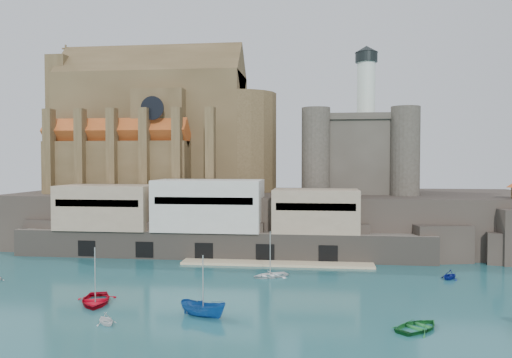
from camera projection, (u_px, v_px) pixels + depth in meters
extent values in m
plane|color=#1A5057|center=(249.00, 294.00, 60.48)|extent=(300.00, 300.00, 0.00)
cube|color=black|center=(275.00, 217.00, 100.00)|extent=(100.00, 34.00, 10.00)
cube|color=black|center=(54.00, 236.00, 88.19)|extent=(9.00, 5.00, 6.00)
cube|color=black|center=(141.00, 237.00, 86.30)|extent=(9.00, 5.00, 6.00)
cube|color=black|center=(238.00, 239.00, 84.29)|extent=(9.00, 5.00, 6.00)
cube|color=black|center=(340.00, 241.00, 82.28)|extent=(9.00, 5.00, 6.00)
cube|color=black|center=(440.00, 243.00, 80.39)|extent=(9.00, 5.00, 6.00)
cube|color=#696054|center=(220.00, 244.00, 83.68)|extent=(70.00, 6.00, 4.50)
cube|color=#D3BA8C|center=(277.00, 263.00, 78.10)|extent=(30.00, 4.00, 0.40)
cube|color=black|center=(87.00, 248.00, 83.42)|extent=(3.00, 0.40, 2.60)
cube|color=black|center=(145.00, 249.00, 82.24)|extent=(3.00, 0.40, 2.60)
cube|color=black|center=(204.00, 251.00, 81.06)|extent=(3.00, 0.40, 2.60)
cube|color=black|center=(265.00, 252.00, 79.88)|extent=(3.00, 0.40, 2.60)
cube|color=black|center=(328.00, 253.00, 78.69)|extent=(3.00, 0.40, 2.60)
cube|color=#9D866A|center=(108.00, 207.00, 86.82)|extent=(16.00, 9.00, 7.50)
cube|color=beige|center=(209.00, 205.00, 84.68)|extent=(18.00, 9.00, 8.50)
cube|color=#9D866A|center=(316.00, 211.00, 82.58)|extent=(14.00, 8.00, 7.00)
cube|color=brown|center=(153.00, 134.00, 104.47)|extent=(38.00, 14.00, 24.00)
cube|color=brown|center=(152.00, 76.00, 104.05)|extent=(38.00, 13.01, 13.01)
cylinder|color=brown|center=(242.00, 143.00, 102.29)|extent=(14.00, 14.00, 20.00)
cube|color=brown|center=(171.00, 143.00, 104.06)|extent=(10.00, 20.00, 20.00)
cube|color=brown|center=(117.00, 167.00, 95.76)|extent=(28.00, 5.00, 10.00)
cube|color=brown|center=(149.00, 166.00, 114.61)|extent=(28.00, 5.00, 10.00)
cube|color=#B84F1F|center=(116.00, 133.00, 95.53)|extent=(28.00, 5.66, 5.66)
cube|color=#B84F1F|center=(149.00, 138.00, 114.38)|extent=(28.00, 5.66, 5.66)
cube|color=brown|center=(67.00, 125.00, 106.64)|extent=(4.00, 10.00, 28.00)
cylinder|color=black|center=(152.00, 108.00, 91.90)|extent=(4.40, 0.30, 4.40)
cube|color=brown|center=(49.00, 152.00, 94.09)|extent=(1.60, 2.20, 16.00)
cube|color=brown|center=(81.00, 152.00, 93.36)|extent=(1.60, 2.20, 16.00)
cube|color=brown|center=(112.00, 151.00, 92.63)|extent=(1.60, 2.20, 16.00)
cube|color=brown|center=(144.00, 151.00, 91.89)|extent=(1.60, 2.20, 16.00)
cube|color=brown|center=(177.00, 151.00, 91.16)|extent=(1.60, 2.20, 16.00)
cube|color=brown|center=(210.00, 151.00, 90.43)|extent=(1.60, 2.20, 16.00)
cube|color=#403B32|center=(356.00, 157.00, 98.68)|extent=(16.00, 16.00, 14.00)
cube|color=#403B32|center=(357.00, 120.00, 98.42)|extent=(17.00, 17.00, 1.20)
cylinder|color=#403B32|center=(316.00, 151.00, 91.66)|extent=(5.20, 5.20, 16.00)
cylinder|color=#403B32|center=(405.00, 151.00, 89.76)|extent=(5.20, 5.20, 16.00)
cylinder|color=#403B32|center=(316.00, 153.00, 107.53)|extent=(5.20, 5.20, 16.00)
cylinder|color=#403B32|center=(392.00, 153.00, 105.64)|extent=(5.20, 5.20, 16.00)
cylinder|color=silver|center=(366.00, 92.00, 99.98)|extent=(3.60, 3.60, 12.00)
cylinder|color=black|center=(366.00, 57.00, 99.73)|extent=(4.40, 4.40, 2.00)
cone|color=black|center=(366.00, 49.00, 99.68)|extent=(4.60, 4.60, 1.40)
cube|color=black|center=(506.00, 248.00, 78.73)|extent=(6.00, 5.00, 5.00)
cylinder|color=brown|center=(512.00, 197.00, 82.73)|extent=(0.36, 0.36, 3.20)
imported|color=#B30315|center=(95.00, 303.00, 56.60)|extent=(4.83, 2.75, 6.51)
imported|color=white|center=(106.00, 324.00, 49.44)|extent=(2.78, 2.76, 2.82)
imported|color=#164A95|center=(203.00, 316.00, 51.89)|extent=(2.56, 2.52, 5.30)
imported|color=#1D7631|center=(418.00, 329.00, 47.88)|extent=(3.55, 3.57, 5.47)
imported|color=white|center=(270.00, 277.00, 69.65)|extent=(2.86, 3.73, 5.20)
imported|color=navy|center=(450.00, 279.00, 68.37)|extent=(3.16, 3.04, 3.16)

